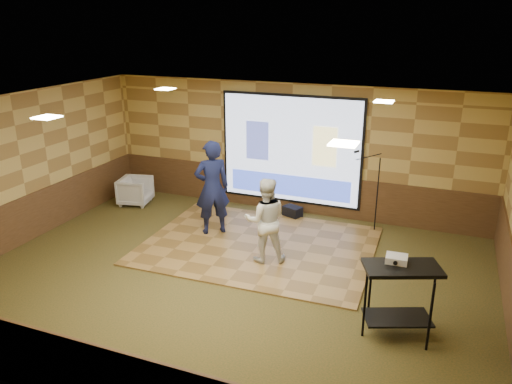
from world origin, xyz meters
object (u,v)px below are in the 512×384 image
at_px(banquet_chair, 136,191).
at_px(duffel_bag, 292,212).
at_px(projector_screen, 290,151).
at_px(dance_floor, 259,245).
at_px(player_right, 265,220).
at_px(mic_stand, 373,209).
at_px(av_table, 401,285).
at_px(player_left, 212,188).
at_px(projector, 397,259).

distance_m(banquet_chair, duffel_bag, 3.90).
bearing_deg(projector_screen, dance_floor, -89.29).
bearing_deg(player_right, duffel_bag, -109.49).
bearing_deg(dance_floor, mic_stand, 39.04).
relative_size(dance_floor, mic_stand, 2.55).
height_order(av_table, duffel_bag, av_table).
xyz_separation_m(banquet_chair, duffel_bag, (3.85, 0.58, -0.21)).
distance_m(projector_screen, duffel_bag, 1.40).
bearing_deg(dance_floor, duffel_bag, 84.65).
bearing_deg(player_left, player_right, 112.68).
distance_m(dance_floor, duffel_bag, 1.74).
bearing_deg(banquet_chair, duffel_bag, -93.62).
height_order(player_left, mic_stand, player_left).
xyz_separation_m(dance_floor, player_right, (0.36, -0.57, 0.82)).
distance_m(projector_screen, player_left, 2.18).
height_order(player_left, player_right, player_left).
height_order(projector, duffel_bag, projector).
bearing_deg(player_right, banquet_chair, -47.32).
height_order(banquet_chair, duffel_bag, banquet_chair).
bearing_deg(banquet_chair, av_table, -127.83).
relative_size(player_right, projector, 5.46).
relative_size(player_left, duffel_bag, 4.88).
bearing_deg(mic_stand, player_left, -165.36).
xyz_separation_m(player_left, banquet_chair, (-2.56, 0.91, -0.69)).
relative_size(player_right, mic_stand, 0.92).
bearing_deg(duffel_bag, mic_stand, -3.62).
relative_size(projector_screen, banquet_chair, 4.50).
xyz_separation_m(projector, duffel_bag, (-2.67, 3.66, -1.03)).
height_order(player_right, banquet_chair, player_right).
bearing_deg(av_table, projector_screen, 125.86).
distance_m(player_right, projector, 2.84).
distance_m(dance_floor, projector, 3.61).
distance_m(dance_floor, av_table, 3.64).
xyz_separation_m(player_right, av_table, (2.57, -1.45, -0.04)).
xyz_separation_m(av_table, banquet_chair, (-6.62, 3.17, -0.46)).
relative_size(av_table, projector, 3.73).
bearing_deg(duffel_bag, av_table, -53.63).
height_order(dance_floor, banquet_chair, banquet_chair).
xyz_separation_m(projector, mic_stand, (-0.84, 3.54, -0.66)).
height_order(player_right, av_table, player_right).
relative_size(projector_screen, mic_stand, 1.89).
distance_m(projector, mic_stand, 3.70).
distance_m(player_left, mic_stand, 3.45).
relative_size(player_right, banquet_chair, 2.19).
bearing_deg(av_table, player_left, 150.87).
bearing_deg(projector_screen, mic_stand, -12.51).
xyz_separation_m(projector_screen, duffel_bag, (0.19, -0.33, -1.35)).
bearing_deg(player_left, dance_floor, 129.51).
bearing_deg(player_right, mic_stand, -151.05).
height_order(player_right, mic_stand, mic_stand).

